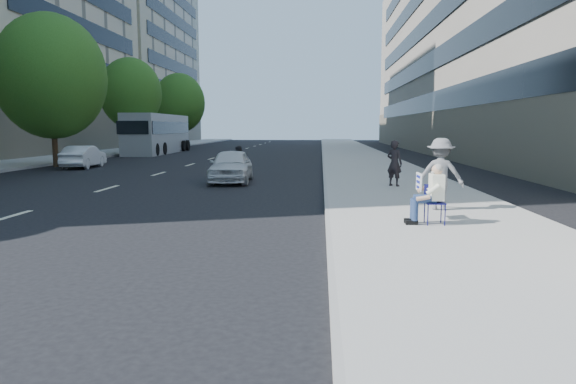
# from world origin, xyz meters

# --- Properties ---
(ground) EXTENTS (160.00, 160.00, 0.00)m
(ground) POSITION_xyz_m (0.00, 0.00, 0.00)
(ground) COLOR black
(ground) RESTS_ON ground
(near_sidewalk) EXTENTS (5.00, 120.00, 0.15)m
(near_sidewalk) POSITION_xyz_m (4.00, 20.00, 0.07)
(near_sidewalk) COLOR #A5A29B
(near_sidewalk) RESTS_ON ground
(far_sidewalk) EXTENTS (4.50, 120.00, 0.15)m
(far_sidewalk) POSITION_xyz_m (-16.75, 20.00, 0.07)
(far_sidewalk) COLOR #A5A29B
(far_sidewalk) RESTS_ON ground
(far_bldg_north) EXTENTS (22.00, 28.00, 28.00)m
(far_bldg_north) POSITION_xyz_m (-30.00, 62.00, 14.00)
(far_bldg_north) COLOR #C7B795
(far_bldg_north) RESTS_ON ground
(near_building) EXTENTS (14.00, 70.00, 20.00)m
(near_building) POSITION_xyz_m (17.00, 32.00, 10.00)
(near_building) COLOR gray
(near_building) RESTS_ON ground
(tree_far_c) EXTENTS (6.00, 6.00, 8.47)m
(tree_far_c) POSITION_xyz_m (-13.70, 18.00, 5.02)
(tree_far_c) COLOR #382616
(tree_far_c) RESTS_ON ground
(tree_far_d) EXTENTS (4.80, 4.80, 7.65)m
(tree_far_d) POSITION_xyz_m (-13.70, 30.00, 4.89)
(tree_far_d) COLOR #382616
(tree_far_d) RESTS_ON ground
(tree_far_e) EXTENTS (5.40, 5.40, 7.89)m
(tree_far_e) POSITION_xyz_m (-13.70, 44.00, 4.78)
(tree_far_e) COLOR #382616
(tree_far_e) RESTS_ON ground
(seated_protester) EXTENTS (0.83, 1.12, 1.31)m
(seated_protester) POSITION_xyz_m (3.63, 1.00, 0.87)
(seated_protester) COLOR #141457
(seated_protester) RESTS_ON near_sidewalk
(jogger) EXTENTS (1.29, 0.91, 1.81)m
(jogger) POSITION_xyz_m (4.31, 3.01, 1.06)
(jogger) COLOR slate
(jogger) RESTS_ON near_sidewalk
(pedestrian_woman) EXTENTS (0.70, 0.68, 1.62)m
(pedestrian_woman) POSITION_xyz_m (3.90, 8.25, 0.96)
(pedestrian_woman) COLOR black
(pedestrian_woman) RESTS_ON near_sidewalk
(white_sedan_near) EXTENTS (1.84, 4.04, 1.35)m
(white_sedan_near) POSITION_xyz_m (-2.36, 10.53, 0.67)
(white_sedan_near) COLOR silver
(white_sedan_near) RESTS_ON ground
(white_sedan_mid) EXTENTS (1.60, 3.81, 1.22)m
(white_sedan_mid) POSITION_xyz_m (-11.78, 17.39, 0.61)
(white_sedan_mid) COLOR silver
(white_sedan_mid) RESTS_ON ground
(motorcycle) EXTENTS (0.75, 2.05, 1.42)m
(motorcycle) POSITION_xyz_m (-2.24, 11.97, 0.64)
(motorcycle) COLOR black
(motorcycle) RESTS_ON ground
(bus) EXTENTS (2.90, 12.11, 3.30)m
(bus) POSITION_xyz_m (-12.72, 33.51, 1.64)
(bus) COLOR gray
(bus) RESTS_ON ground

